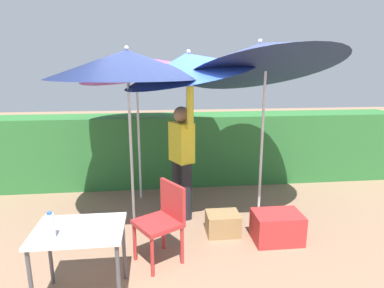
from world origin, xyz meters
The scene contains 12 objects.
ground_plane centered at (0.00, 0.00, 0.00)m, with size 24.00×24.00×0.00m, color #937056.
hedge_row centered at (0.00, 1.86, 0.63)m, with size 8.00×0.70×1.27m, color #2D7033.
umbrella_rainbow centered at (-0.05, 0.37, 2.15)m, with size 1.80×1.77×2.50m.
umbrella_orange centered at (0.92, 0.25, 2.25)m, with size 2.14×2.08×2.81m.
umbrella_yellow centered at (-0.81, 0.19, 2.16)m, with size 1.98×1.98×2.38m.
umbrella_navy centered at (-0.78, 1.13, 2.13)m, with size 1.75×1.71×2.53m.
person_vendor centered at (-0.13, 0.42, 0.93)m, with size 0.36×0.53×1.88m.
chair_plastic centered at (-0.43, -0.69, 0.51)m, with size 0.60×0.60×0.89m.
cooler_box centered at (0.98, -0.44, 0.19)m, with size 0.59×0.42×0.37m, color red.
crate_cardboard centered at (0.35, -0.18, 0.14)m, with size 0.42×0.34×0.28m, color #9E7A4C.
folding_table centered at (-1.20, -1.25, 0.63)m, with size 0.80×0.60×0.72m.
bottle_water centered at (-1.39, -1.40, 0.83)m, with size 0.07×0.07×0.24m.
Camera 1 is at (-0.49, -4.05, 2.16)m, focal length 30.95 mm.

